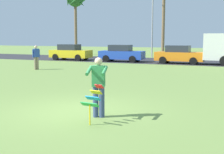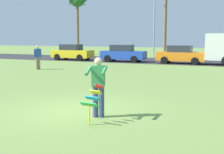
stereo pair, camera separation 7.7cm
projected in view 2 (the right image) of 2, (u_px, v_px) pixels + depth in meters
name	position (u px, v px, depth m)	size (l,w,h in m)	color
ground_plane	(76.00, 111.00, 9.39)	(120.00, 120.00, 0.00)	olive
road_strip	(186.00, 62.00, 28.49)	(120.00, 8.00, 0.01)	#2D2D33
person_kite_flyer	(98.00, 85.00, 8.52)	(0.66, 0.74, 1.73)	#384772
kite_held	(93.00, 99.00, 7.93)	(0.52, 0.66, 1.02)	red
parked_car_yellow	(72.00, 52.00, 30.52)	(4.21, 1.85, 1.60)	yellow
parked_car_blue	(123.00, 54.00, 28.35)	(4.26, 1.94, 1.60)	#2347B7
parked_car_orange	(181.00, 55.00, 26.23)	(4.23, 1.89, 1.60)	orange
palm_tree_left_near	(77.00, 2.00, 38.99)	(2.58, 2.71, 8.36)	brown
streetlight_pole	(155.00, 22.00, 34.17)	(0.24, 1.65, 7.00)	#9E9EA3
person_walker_near	(38.00, 57.00, 21.39)	(0.36, 0.52, 1.73)	gray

